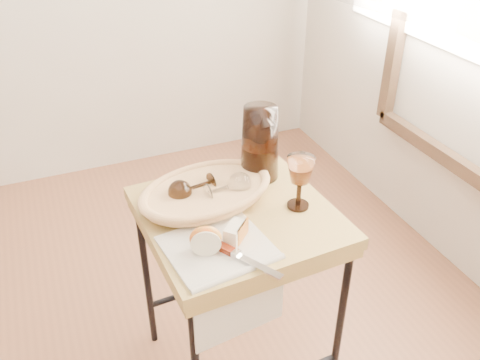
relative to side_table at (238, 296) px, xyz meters
name	(u,v)px	position (x,y,z in m)	size (l,w,h in m)	color
side_table	(238,296)	(0.00, 0.00, 0.00)	(0.54, 0.54, 0.69)	olive
tea_towel	(217,247)	(-0.11, -0.13, 0.35)	(0.27, 0.24, 0.01)	white
bread_basket	(206,194)	(-0.07, 0.08, 0.37)	(0.37, 0.26, 0.05)	tan
goblet_lying_a	(194,188)	(-0.10, 0.10, 0.39)	(0.12, 0.07, 0.07)	black
goblet_lying_b	(226,188)	(-0.01, 0.06, 0.39)	(0.12, 0.07, 0.07)	white
pitcher	(260,143)	(0.14, 0.16, 0.46)	(0.17, 0.25, 0.28)	black
wine_goblet	(300,183)	(0.18, -0.05, 0.43)	(0.08, 0.08, 0.17)	white
apple_half	(206,239)	(-0.15, -0.14, 0.39)	(0.08, 0.04, 0.08)	red
apple_wedge	(235,232)	(-0.06, -0.13, 0.37)	(0.07, 0.04, 0.05)	#FFF2D0
table_knife	(239,255)	(-0.08, -0.20, 0.36)	(0.24, 0.02, 0.02)	silver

